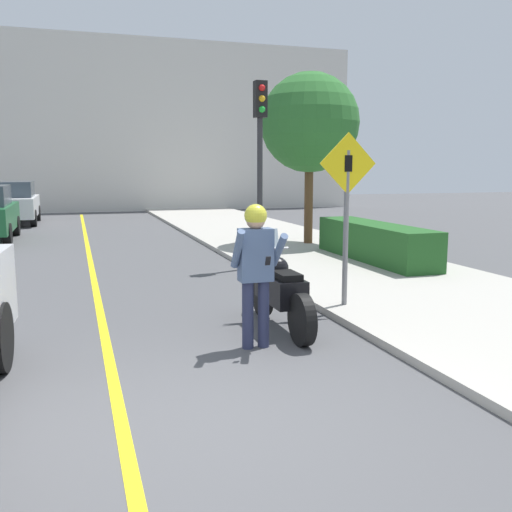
{
  "coord_description": "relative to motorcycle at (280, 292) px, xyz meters",
  "views": [
    {
      "loc": [
        -0.9,
        -4.53,
        2.16
      ],
      "look_at": [
        1.43,
        2.77,
        0.99
      ],
      "focal_mm": 40.0,
      "sensor_mm": 36.0,
      "label": 1
    }
  ],
  "objects": [
    {
      "name": "parked_car_white",
      "position": [
        -4.94,
        17.26,
        0.34
      ],
      "size": [
        1.88,
        4.2,
        1.68
      ],
      "color": "black",
      "rests_on": "ground"
    },
    {
      "name": "person_biker",
      "position": [
        -0.57,
        -0.7,
        0.57
      ],
      "size": [
        0.59,
        0.48,
        1.76
      ],
      "color": "#282D4C",
      "rests_on": "ground"
    },
    {
      "name": "traffic_light",
      "position": [
        1.27,
        4.76,
        2.3
      ],
      "size": [
        0.26,
        0.3,
        3.91
      ],
      "color": "#2D2D30",
      "rests_on": "sidewalk_curb"
    },
    {
      "name": "ground_plane",
      "position": [
        -1.71,
        -2.58,
        -0.51
      ],
      "size": [
        80.0,
        80.0,
        0.0
      ],
      "primitive_type": "plane",
      "color": "#4C4C4F"
    },
    {
      "name": "building_backdrop",
      "position": [
        -1.71,
        23.42,
        3.85
      ],
      "size": [
        28.0,
        1.2,
        8.72
      ],
      "color": "beige",
      "rests_on": "ground"
    },
    {
      "name": "road_center_line",
      "position": [
        -2.31,
        3.42,
        -0.51
      ],
      "size": [
        0.12,
        36.0,
        0.01
      ],
      "color": "yellow",
      "rests_on": "ground"
    },
    {
      "name": "sidewalk_curb",
      "position": [
        3.09,
        1.42,
        -0.46
      ],
      "size": [
        4.4,
        44.0,
        0.11
      ],
      "color": "#ADA89E",
      "rests_on": "ground"
    },
    {
      "name": "motorcycle",
      "position": [
        0.0,
        0.0,
        0.0
      ],
      "size": [
        0.62,
        2.2,
        1.31
      ],
      "color": "black",
      "rests_on": "ground"
    },
    {
      "name": "hedge_row",
      "position": [
        3.89,
        4.37,
        0.01
      ],
      "size": [
        0.9,
        4.14,
        0.83
      ],
      "color": "#235623",
      "rests_on": "sidewalk_curb"
    },
    {
      "name": "street_tree",
      "position": [
        3.62,
        7.61,
        2.89
      ],
      "size": [
        2.71,
        2.71,
        4.67
      ],
      "color": "brown",
      "rests_on": "sidewalk_curb"
    },
    {
      "name": "crossing_sign",
      "position": [
        1.27,
        0.61,
        1.15
      ],
      "size": [
        0.91,
        0.08,
        2.59
      ],
      "color": "slate",
      "rests_on": "sidewalk_curb"
    }
  ]
}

